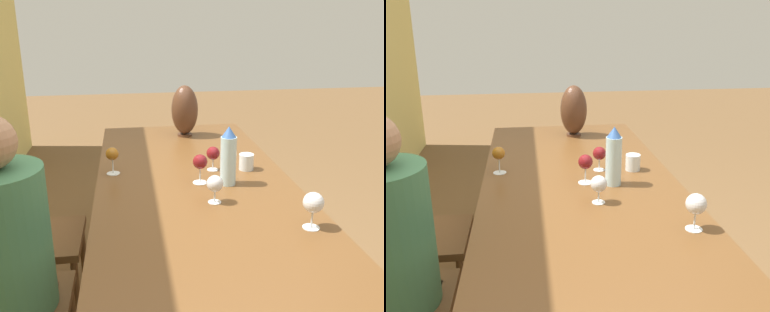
# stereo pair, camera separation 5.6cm
# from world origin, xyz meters

# --- Properties ---
(dining_table) EXTENTS (2.48, 0.97, 0.77)m
(dining_table) POSITION_xyz_m (0.00, 0.00, 0.70)
(dining_table) COLOR brown
(dining_table) RESTS_ON ground_plane
(water_bottle) EXTENTS (0.08, 0.08, 0.29)m
(water_bottle) POSITION_xyz_m (0.07, -0.15, 0.92)
(water_bottle) COLOR #ADCCD6
(water_bottle) RESTS_ON dining_table
(water_tumbler) EXTENTS (0.08, 0.08, 0.09)m
(water_tumbler) POSITION_xyz_m (0.26, -0.30, 0.82)
(water_tumbler) COLOR silver
(water_tumbler) RESTS_ON dining_table
(vase) EXTENTS (0.18, 0.18, 0.35)m
(vase) POSITION_xyz_m (0.97, -0.06, 0.95)
(vase) COLOR #4C2D1E
(vase) RESTS_ON dining_table
(wine_glass_0) EXTENTS (0.08, 0.08, 0.15)m
(wine_glass_0) POSITION_xyz_m (-0.42, -0.37, 0.88)
(wine_glass_0) COLOR silver
(wine_glass_0) RESTS_ON dining_table
(wine_glass_1) EXTENTS (0.07, 0.07, 0.14)m
(wine_glass_1) POSITION_xyz_m (0.30, 0.41, 0.88)
(wine_glass_1) COLOR silver
(wine_glass_1) RESTS_ON dining_table
(wine_glass_2) EXTENTS (0.07, 0.07, 0.13)m
(wine_glass_2) POSITION_xyz_m (0.28, -0.12, 0.87)
(wine_glass_2) COLOR silver
(wine_glass_2) RESTS_ON dining_table
(wine_glass_3) EXTENTS (0.07, 0.07, 0.15)m
(wine_glass_3) POSITION_xyz_m (0.11, -0.02, 0.88)
(wine_glass_3) COLOR silver
(wine_glass_3) RESTS_ON dining_table
(wine_glass_4) EXTENTS (0.07, 0.07, 0.13)m
(wine_glass_4) POSITION_xyz_m (-0.13, -0.05, 0.86)
(wine_glass_4) COLOR silver
(wine_glass_4) RESTS_ON dining_table
(chair_far) EXTENTS (0.44, 0.44, 0.88)m
(chair_far) POSITION_xyz_m (0.25, 0.87, 0.49)
(chair_far) COLOR brown
(chair_far) RESTS_ON ground_plane
(person_near) EXTENTS (0.35, 0.35, 1.24)m
(person_near) POSITION_xyz_m (-0.31, 0.79, 0.66)
(person_near) COLOR #2D2D38
(person_near) RESTS_ON ground_plane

